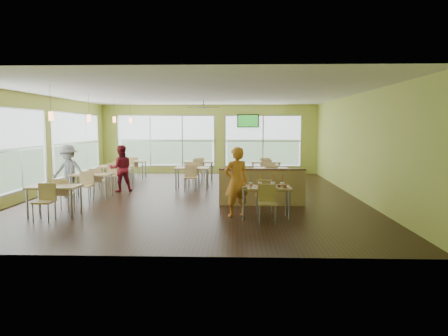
{
  "coord_description": "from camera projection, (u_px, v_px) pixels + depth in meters",
  "views": [
    {
      "loc": [
        1.3,
        -12.56,
        2.21
      ],
      "look_at": [
        0.91,
        -0.64,
        0.96
      ],
      "focal_mm": 32.0,
      "sensor_mm": 36.0,
      "label": 1
    }
  ],
  "objects": [
    {
      "name": "room",
      "position": [
        196.0,
        146.0,
        12.59
      ],
      "size": [
        12.0,
        12.04,
        3.2
      ],
      "color": "black",
      "rests_on": "ground"
    },
    {
      "name": "window_bays",
      "position": [
        137.0,
        145.0,
        15.75
      ],
      "size": [
        9.24,
        10.24,
        2.38
      ],
      "color": "white",
      "rests_on": "room"
    },
    {
      "name": "main_table",
      "position": [
        266.0,
        192.0,
        9.65
      ],
      "size": [
        1.22,
        1.52,
        0.87
      ],
      "color": "tan",
      "rests_on": "floor"
    },
    {
      "name": "half_wall_divider",
      "position": [
        262.0,
        187.0,
        11.1
      ],
      "size": [
        2.4,
        0.14,
        1.04
      ],
      "color": "tan",
      "rests_on": "floor"
    },
    {
      "name": "dining_tables",
      "position": [
        172.0,
        170.0,
        14.43
      ],
      "size": [
        6.92,
        8.72,
        0.87
      ],
      "color": "tan",
      "rests_on": "floor"
    },
    {
      "name": "pendant_lights",
      "position": [
        102.0,
        119.0,
        13.28
      ],
      "size": [
        0.11,
        7.31,
        0.86
      ],
      "color": "#2D2119",
      "rests_on": "ceiling"
    },
    {
      "name": "ceiling_fan",
      "position": [
        204.0,
        107.0,
        15.44
      ],
      "size": [
        1.25,
        1.25,
        0.29
      ],
      "color": "#2D2119",
      "rests_on": "ceiling"
    },
    {
      "name": "tv_backwall",
      "position": [
        248.0,
        121.0,
        18.31
      ],
      "size": [
        1.0,
        0.07,
        0.6
      ],
      "color": "black",
      "rests_on": "wall_back"
    },
    {
      "name": "man_plaid",
      "position": [
        236.0,
        182.0,
        9.76
      ],
      "size": [
        0.73,
        0.61,
        1.71
      ],
      "primitive_type": "imported",
      "rotation": [
        0.0,
        0.0,
        3.53
      ],
      "color": "#F2561A",
      "rests_on": "floor"
    },
    {
      "name": "patron_maroon",
      "position": [
        121.0,
        169.0,
        13.45
      ],
      "size": [
        0.92,
        0.82,
        1.58
      ],
      "primitive_type": "imported",
      "rotation": [
        0.0,
        0.0,
        3.49
      ],
      "color": "maroon",
      "rests_on": "floor"
    },
    {
      "name": "patron_grey",
      "position": [
        68.0,
        171.0,
        12.38
      ],
      "size": [
        1.11,
        0.71,
        1.64
      ],
      "primitive_type": "imported",
      "rotation": [
        0.0,
        0.0,
        -0.1
      ],
      "color": "slate",
      "rests_on": "floor"
    },
    {
      "name": "cup_blue",
      "position": [
        251.0,
        185.0,
        9.54
      ],
      "size": [
        0.09,
        0.09,
        0.33
      ],
      "color": "white",
      "rests_on": "main_table"
    },
    {
      "name": "cup_yellow",
      "position": [
        260.0,
        185.0,
        9.56
      ],
      "size": [
        0.09,
        0.09,
        0.33
      ],
      "color": "white",
      "rests_on": "main_table"
    },
    {
      "name": "cup_red_near",
      "position": [
        273.0,
        185.0,
        9.48
      ],
      "size": [
        0.1,
        0.1,
        0.37
      ],
      "color": "white",
      "rests_on": "main_table"
    },
    {
      "name": "cup_red_far",
      "position": [
        282.0,
        185.0,
        9.44
      ],
      "size": [
        0.1,
        0.1,
        0.36
      ],
      "color": "white",
      "rests_on": "main_table"
    },
    {
      "name": "food_basket",
      "position": [
        282.0,
        186.0,
        9.64
      ],
      "size": [
        0.24,
        0.24,
        0.05
      ],
      "color": "black",
      "rests_on": "main_table"
    },
    {
      "name": "ketchup_cup",
      "position": [
        286.0,
        188.0,
        9.4
      ],
      "size": [
        0.05,
        0.05,
        0.02
      ],
      "primitive_type": "cylinder",
      "color": "#970F03",
      "rests_on": "main_table"
    },
    {
      "name": "wrapper_left",
      "position": [
        244.0,
        187.0,
        9.42
      ],
      "size": [
        0.17,
        0.16,
        0.04
      ],
      "primitive_type": "ellipsoid",
      "rotation": [
        0.0,
        0.0,
        0.13
      ],
      "color": "olive",
      "rests_on": "main_table"
    },
    {
      "name": "wrapper_mid",
      "position": [
        268.0,
        185.0,
        9.78
      ],
      "size": [
        0.23,
        0.22,
        0.05
      ],
      "primitive_type": "ellipsoid",
      "rotation": [
        0.0,
        0.0,
        -0.37
      ],
      "color": "olive",
      "rests_on": "main_table"
    },
    {
      "name": "wrapper_right",
      "position": [
        275.0,
        188.0,
        9.36
      ],
      "size": [
        0.14,
        0.13,
        0.03
      ],
      "primitive_type": "ellipsoid",
      "rotation": [
        0.0,
        0.0,
        0.09
      ],
      "color": "olive",
      "rests_on": "main_table"
    }
  ]
}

